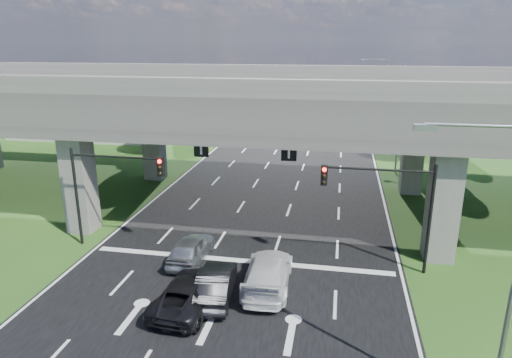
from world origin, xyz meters
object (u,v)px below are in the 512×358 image
(signal_right, at_px, (388,197))
(streetlight_far, at_px, (396,110))
(car_trailing, at_px, (189,293))
(car_white, at_px, (268,273))
(streetlight_near, at_px, (504,258))
(streetlight_beyond, at_px, (383,92))
(car_silver, at_px, (191,249))
(car_dark, at_px, (215,284))
(signal_left, at_px, (108,180))

(signal_right, relative_size, streetlight_far, 0.60)
(signal_right, xyz_separation_m, car_trailing, (-9.10, -5.38, -3.45))
(car_white, bearing_deg, streetlight_near, 136.74)
(car_trailing, bearing_deg, streetlight_far, -110.08)
(streetlight_far, distance_m, car_white, 24.92)
(streetlight_beyond, bearing_deg, car_white, -101.69)
(streetlight_far, bearing_deg, streetlight_near, -90.00)
(streetlight_far, height_order, car_trailing, streetlight_far)
(streetlight_beyond, bearing_deg, car_silver, -109.04)
(streetlight_near, xyz_separation_m, car_trailing, (-11.37, 4.56, -5.11))
(streetlight_near, bearing_deg, car_dark, 152.02)
(signal_right, bearing_deg, streetlight_beyond, 86.39)
(signal_left, height_order, streetlight_near, streetlight_near)
(streetlight_near, relative_size, streetlight_far, 1.00)
(streetlight_near, relative_size, car_dark, 2.21)
(streetlight_far, relative_size, car_white, 1.82)
(signal_right, height_order, car_silver, signal_right)
(streetlight_far, relative_size, car_dark, 2.21)
(car_white, relative_size, car_trailing, 1.08)
(signal_right, height_order, streetlight_beyond, streetlight_beyond)
(streetlight_beyond, relative_size, car_white, 1.82)
(signal_right, relative_size, streetlight_beyond, 0.60)
(signal_left, height_order, streetlight_beyond, streetlight_beyond)
(signal_left, bearing_deg, streetlight_near, -29.02)
(signal_left, xyz_separation_m, car_dark, (7.54, -4.43, -3.41))
(signal_left, bearing_deg, car_white, -16.83)
(streetlight_near, distance_m, car_trailing, 13.28)
(streetlight_near, bearing_deg, signal_left, 150.98)
(streetlight_near, height_order, streetlight_beyond, same)
(streetlight_far, xyz_separation_m, car_silver, (-12.77, -21.00, -5.08))
(signal_right, xyz_separation_m, streetlight_far, (2.27, 20.06, 1.66))
(signal_right, height_order, car_trailing, signal_right)
(signal_right, xyz_separation_m, streetlight_near, (2.27, -9.94, 1.66))
(car_silver, height_order, car_dark, car_dark)
(car_white, xyz_separation_m, car_trailing, (-3.30, -2.40, -0.09))
(signal_left, xyz_separation_m, streetlight_beyond, (17.92, 36.06, 1.66))
(car_silver, relative_size, car_trailing, 0.85)
(streetlight_far, distance_m, car_dark, 27.07)
(car_trailing, bearing_deg, car_silver, -68.56)
(streetlight_far, bearing_deg, car_silver, -121.30)
(streetlight_far, bearing_deg, car_trailing, -114.09)
(signal_left, height_order, streetlight_far, streetlight_far)
(streetlight_beyond, xyz_separation_m, car_silver, (-12.77, -37.00, -5.08))
(car_trailing, bearing_deg, signal_left, -35.40)
(signal_left, distance_m, streetlight_near, 20.56)
(signal_right, bearing_deg, car_trailing, -149.41)
(signal_left, xyz_separation_m, streetlight_far, (17.92, 20.06, 1.66))
(signal_left, distance_m, streetlight_far, 26.95)
(streetlight_far, relative_size, car_silver, 2.30)
(car_dark, bearing_deg, streetlight_far, -119.56)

